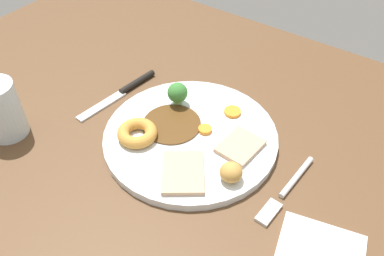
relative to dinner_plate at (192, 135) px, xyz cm
name	(u,v)px	position (x,y,z in cm)	size (l,w,h in cm)	color
dining_table	(178,141)	(2.68, 0.43, -2.50)	(120.00, 84.00, 3.60)	brown
dinner_plate	(192,135)	(0.00, 0.00, 0.00)	(29.18, 29.18, 1.40)	white
gravy_pool	(171,125)	(3.95, 0.65, 0.85)	(10.02, 10.02, 0.30)	#563819
meat_slice_main	(240,146)	(-8.43, -1.52, 1.10)	(6.97, 5.61, 0.80)	tan
meat_slice_under	(183,172)	(-4.15, 8.23, 1.10)	(8.23, 6.28, 0.80)	tan
yorkshire_pudding	(137,133)	(6.64, 6.17, 1.70)	(6.62, 6.62, 2.00)	#C68938
roast_potato_left	(231,172)	(-10.50, 4.86, 2.23)	(3.41, 3.39, 3.05)	#BC8C42
carrot_coin_front	(205,129)	(-1.59, -1.52, 1.05)	(2.26, 2.26, 0.70)	orange
carrot_coin_back	(232,112)	(-3.01, -8.10, 1.00)	(2.97, 2.97, 0.60)	orange
broccoli_floret	(178,93)	(6.39, -4.60, 3.18)	(3.62, 3.62, 4.39)	#8CB766
fork	(286,191)	(-18.03, 1.32, -0.31)	(2.41, 15.31, 0.90)	silver
knife	(125,90)	(17.81, -2.77, -0.25)	(3.48, 18.55, 1.20)	black
water_glass	(1,110)	(26.56, 16.89, 4.32)	(6.60, 6.60, 10.05)	silver
folded_napkin	(320,253)	(-26.19, 7.93, -0.30)	(11.00, 9.00, 0.80)	white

